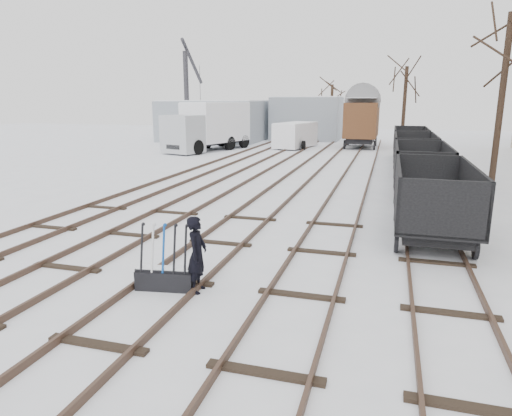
% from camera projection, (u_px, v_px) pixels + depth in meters
% --- Properties ---
extents(ground, '(120.00, 120.00, 0.00)m').
position_uv_depth(ground, '(175.00, 282.00, 10.70)').
color(ground, white).
rests_on(ground, ground).
extents(tracks, '(13.90, 52.00, 0.16)m').
position_uv_depth(tracks, '(294.00, 181.00, 23.45)').
color(tracks, black).
rests_on(tracks, ground).
extents(shed_left, '(10.00, 8.00, 4.10)m').
position_uv_depth(shed_left, '(215.00, 120.00, 47.38)').
color(shed_left, '#959EA8').
rests_on(shed_left, ground).
extents(shed_right, '(7.00, 6.00, 4.50)m').
position_uv_depth(shed_right, '(307.00, 118.00, 48.62)').
color(shed_right, '#959EA8').
rests_on(shed_right, ground).
extents(ground_frame, '(1.35, 0.61, 1.49)m').
position_uv_depth(ground_frame, '(165.00, 277.00, 10.23)').
color(ground_frame, black).
rests_on(ground_frame, ground).
extents(worker, '(0.47, 0.66, 1.72)m').
position_uv_depth(worker, '(197.00, 254.00, 9.98)').
color(worker, black).
rests_on(worker, ground).
extents(freight_wagon_a, '(2.21, 5.53, 2.26)m').
position_uv_depth(freight_wagon_a, '(432.00, 210.00, 13.95)').
color(freight_wagon_a, black).
rests_on(freight_wagon_a, ground).
extents(freight_wagon_b, '(2.21, 5.53, 2.26)m').
position_uv_depth(freight_wagon_b, '(420.00, 177.00, 19.93)').
color(freight_wagon_b, black).
rests_on(freight_wagon_b, ground).
extents(freight_wagon_c, '(2.21, 5.53, 2.26)m').
position_uv_depth(freight_wagon_c, '(414.00, 159.00, 25.90)').
color(freight_wagon_c, black).
rests_on(freight_wagon_c, ground).
extents(freight_wagon_d, '(2.21, 5.53, 2.26)m').
position_uv_depth(freight_wagon_d, '(410.00, 148.00, 31.88)').
color(freight_wagon_d, black).
rests_on(freight_wagon_d, ground).
extents(box_van_wagon, '(3.05, 5.69, 4.32)m').
position_uv_depth(box_van_wagon, '(362.00, 119.00, 40.01)').
color(box_van_wagon, black).
rests_on(box_van_wagon, ground).
extents(lorry, '(4.55, 9.11, 3.96)m').
position_uv_depth(lorry, '(209.00, 126.00, 37.81)').
color(lorry, black).
rests_on(lorry, ground).
extents(panel_van, '(3.23, 5.38, 2.22)m').
position_uv_depth(panel_van, '(295.00, 135.00, 39.97)').
color(panel_van, white).
rests_on(panel_van, ground).
extents(crane, '(2.10, 5.75, 9.78)m').
position_uv_depth(crane, '(188.00, 116.00, 44.79)').
color(crane, '#2F2E34').
rests_on(crane, ground).
extents(tree_near, '(0.30, 0.30, 7.93)m').
position_uv_depth(tree_near, '(501.00, 104.00, 20.93)').
color(tree_near, black).
rests_on(tree_near, ground).
extents(tree_far_left, '(0.30, 0.30, 5.74)m').
position_uv_depth(tree_far_left, '(331.00, 112.00, 49.44)').
color(tree_far_left, black).
rests_on(tree_far_left, ground).
extents(tree_far_right, '(0.30, 0.30, 6.87)m').
position_uv_depth(tree_far_right, '(404.00, 108.00, 38.79)').
color(tree_far_right, black).
rests_on(tree_far_right, ground).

